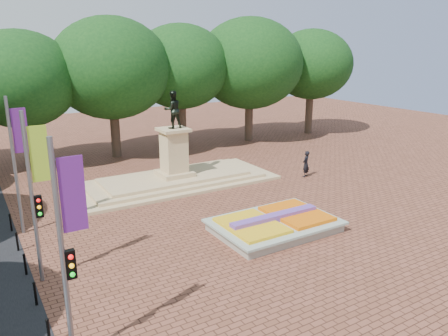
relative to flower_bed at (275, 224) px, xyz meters
The scene contains 7 objects.
ground 2.28m from the flower_bed, 117.19° to the left, with size 90.00×90.00×0.00m, color brown.
flower_bed is the anchor object (origin of this frame).
monument 10.07m from the flower_bed, 95.87° to the left, with size 14.00×6.00×6.40m.
tree_row_back 21.01m from the flower_bed, 86.26° to the left, with size 44.80×8.80×10.43m.
banner_poles 11.66m from the flower_bed, behind, with size 0.88×11.17×7.00m.
bollard_row 11.74m from the flower_bed, behind, with size 0.12×13.12×0.98m.
pedestrian 10.19m from the flower_bed, 39.71° to the left, with size 0.70×0.46×1.92m, color black.
Camera 1 is at (-12.12, -18.55, 9.34)m, focal length 35.00 mm.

